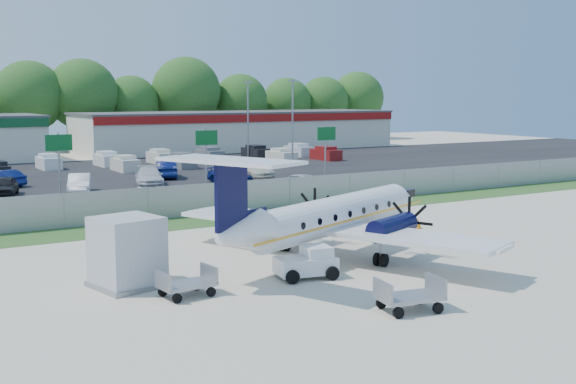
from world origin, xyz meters
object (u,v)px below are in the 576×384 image
pushback_tug (308,263)px  baggage_cart_far (410,296)px  aircraft (331,216)px  service_container (127,254)px  baggage_cart_near (187,284)px

pushback_tug → baggage_cart_far: size_ratio=1.09×
aircraft → service_container: (-9.75, 0.01, -0.68)m
baggage_cart_near → pushback_tug: bearing=0.5°
pushback_tug → baggage_cart_near: bearing=-179.5°
aircraft → pushback_tug: aircraft is taller
baggage_cart_near → baggage_cart_far: (5.94, -5.75, 0.04)m
aircraft → baggage_cart_near: bearing=-163.1°
pushback_tug → service_container: service_container is taller
aircraft → service_container: bearing=179.9°
baggage_cart_near → baggage_cart_far: size_ratio=0.89×
pushback_tug → service_container: 7.34m
baggage_cart_near → service_container: 3.02m
aircraft → service_container: size_ratio=5.60×
baggage_cart_near → baggage_cart_far: baggage_cart_far is taller
pushback_tug → service_container: (-6.87, 2.50, 0.67)m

